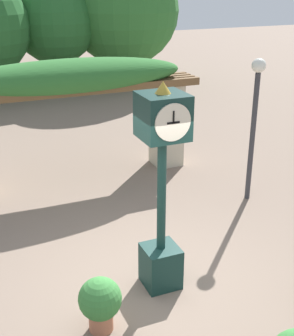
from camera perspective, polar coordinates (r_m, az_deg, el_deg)
The scene contains 6 objects.
ground_plane at distance 6.97m, azimuth 0.55°, elevation -14.04°, with size 60.00×60.00×0.00m, color #7F6B5B.
pedestal_clock at distance 6.19m, azimuth 1.80°, elevation -1.98°, with size 0.57×0.62×2.96m.
pergola at distance 9.85m, azimuth -9.28°, elevation 9.08°, with size 5.60×1.22×2.59m.
potted_plant_far_left at distance 6.02m, azimuth -5.73°, elevation -15.90°, with size 0.54×0.54×0.74m.
lamp_post at distance 8.99m, azimuth 13.02°, elevation 7.00°, with size 0.26×0.26×2.77m.
tree_line at distance 18.23m, azimuth -11.71°, elevation 17.31°, with size 12.01×4.45×5.04m.
Camera 1 is at (-2.24, -5.13, 4.15)m, focal length 50.00 mm.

